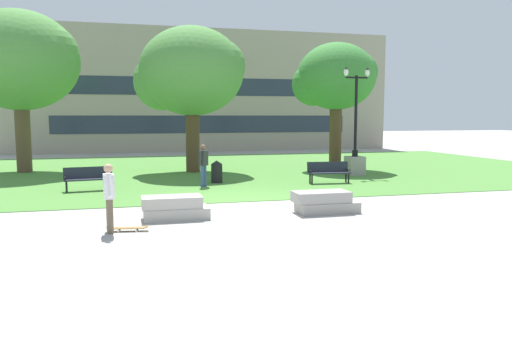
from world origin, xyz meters
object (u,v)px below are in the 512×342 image
object	(u,v)px
concrete_block_left	(324,202)
skateboard	(128,228)
concrete_block_center	(174,208)
person_skateboarder	(109,194)
lamp_post_right	(355,153)
trash_bin	(217,172)
park_bench_near_left	(88,177)
park_bench_near_right	(329,171)
person_bystander_near_lawn	(203,163)

from	to	relation	value
concrete_block_left	skateboard	xyz separation A→B (m)	(-5.69, -1.06, -0.22)
concrete_block_center	person_skateboarder	xyz separation A→B (m)	(-1.69, -1.32, 0.66)
lamp_post_right	concrete_block_center	bearing A→B (deg)	-139.07
person_skateboarder	skateboard	distance (m)	0.98
trash_bin	skateboard	bearing A→B (deg)	-114.17
concrete_block_left	trash_bin	world-z (taller)	trash_bin
park_bench_near_left	park_bench_near_right	bearing A→B (deg)	-1.72
concrete_block_center	park_bench_near_right	xyz separation A→B (m)	(7.06, 5.76, 0.23)
person_bystander_near_lawn	person_skateboarder	bearing A→B (deg)	-115.03
skateboard	person_bystander_near_lawn	bearing A→B (deg)	67.60
park_bench_near_left	concrete_block_center	bearing A→B (deg)	-65.92
skateboard	lamp_post_right	size ratio (longest dim) A/B	0.20
trash_bin	park_bench_near_left	bearing A→B (deg)	-169.31
person_skateboarder	lamp_post_right	size ratio (longest dim) A/B	0.33
concrete_block_left	park_bench_near_left	xyz separation A→B (m)	(-7.13, 6.26, 0.23)
concrete_block_left	person_bystander_near_lawn	xyz separation A→B (m)	(-2.70, 6.21, 0.68)
trash_bin	person_bystander_near_lawn	distance (m)	1.34
concrete_block_left	park_bench_near_left	bearing A→B (deg)	138.70
skateboard	park_bench_near_right	distance (m)	10.91
concrete_block_left	person_bystander_near_lawn	bearing A→B (deg)	113.47
concrete_block_center	skateboard	xyz separation A→B (m)	(-1.27, -1.27, -0.22)
park_bench_near_right	trash_bin	size ratio (longest dim) A/B	1.92
skateboard	park_bench_near_left	bearing A→B (deg)	101.07
concrete_block_center	trash_bin	bearing A→B (deg)	70.78
trash_bin	concrete_block_left	bearing A→B (deg)	-74.76
concrete_block_center	concrete_block_left	xyz separation A→B (m)	(4.42, -0.21, 0.00)
concrete_block_left	trash_bin	bearing A→B (deg)	105.24
park_bench_near_left	trash_bin	bearing A→B (deg)	10.69
lamp_post_right	person_bystander_near_lawn	xyz separation A→B (m)	(-7.71, -2.18, -0.08)
skateboard	person_bystander_near_lawn	xyz separation A→B (m)	(3.00, 7.27, 0.90)
concrete_block_left	skateboard	distance (m)	5.80
concrete_block_left	lamp_post_right	size ratio (longest dim) A/B	0.37
person_skateboarder	trash_bin	bearing A→B (deg)	63.60
concrete_block_left	trash_bin	size ratio (longest dim) A/B	2.01
concrete_block_center	park_bench_near_left	distance (m)	6.64
person_skateboarder	skateboard	bearing A→B (deg)	6.56
concrete_block_center	person_skateboarder	bearing A→B (deg)	-142.10
concrete_block_left	person_bystander_near_lawn	distance (m)	6.80
concrete_block_left	park_bench_near_right	distance (m)	6.53
skateboard	park_bench_near_right	size ratio (longest dim) A/B	0.56
park_bench_near_left	person_bystander_near_lawn	bearing A→B (deg)	-0.67
lamp_post_right	person_bystander_near_lawn	world-z (taller)	lamp_post_right
concrete_block_center	person_bystander_near_lawn	bearing A→B (deg)	73.97
concrete_block_left	park_bench_near_right	size ratio (longest dim) A/B	1.05
concrete_block_center	concrete_block_left	bearing A→B (deg)	-2.68
park_bench_near_right	trash_bin	bearing A→B (deg)	164.63
skateboard	park_bench_near_left	distance (m)	7.48
concrete_block_center	person_skateboarder	distance (m)	2.25
trash_bin	park_bench_near_right	bearing A→B (deg)	-15.37
park_bench_near_right	person_bystander_near_lawn	distance (m)	5.36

